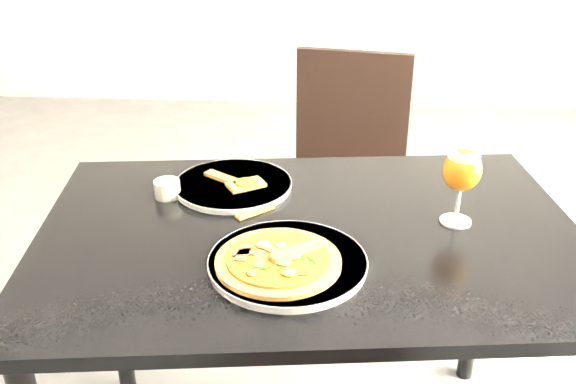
# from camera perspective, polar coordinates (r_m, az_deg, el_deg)

# --- Properties ---
(dining_table) EXTENTS (1.28, 0.93, 0.75)m
(dining_table) POSITION_cam_1_polar(r_m,az_deg,el_deg) (1.47, 1.90, -6.42)
(dining_table) COLOR black
(dining_table) RESTS_ON ground
(chair_far) EXTENTS (0.49, 0.49, 0.92)m
(chair_far) POSITION_cam_1_polar(r_m,az_deg,el_deg) (2.26, 5.00, 1.50)
(chair_far) COLOR black
(chair_far) RESTS_ON ground
(plate_main) EXTENTS (0.33, 0.33, 0.02)m
(plate_main) POSITION_cam_1_polar(r_m,az_deg,el_deg) (1.29, -0.03, -6.32)
(plate_main) COLOR white
(plate_main) RESTS_ON dining_table
(pizza) EXTENTS (0.25, 0.25, 0.03)m
(pizza) POSITION_cam_1_polar(r_m,az_deg,el_deg) (1.27, -0.83, -6.06)
(pizza) COLOR olive
(pizza) RESTS_ON plate_main
(plate_second) EXTENTS (0.32, 0.32, 0.02)m
(plate_second) POSITION_cam_1_polar(r_m,az_deg,el_deg) (1.61, -4.89, 0.62)
(plate_second) COLOR white
(plate_second) RESTS_ON dining_table
(crust_scraps) EXTENTS (0.17, 0.12, 0.01)m
(crust_scraps) POSITION_cam_1_polar(r_m,az_deg,el_deg) (1.59, -4.45, 0.89)
(crust_scraps) COLOR olive
(crust_scraps) RESTS_ON plate_second
(loose_crust) EXTENTS (0.09, 0.08, 0.01)m
(loose_crust) POSITION_cam_1_polar(r_m,az_deg,el_deg) (1.49, -2.95, -1.72)
(loose_crust) COLOR olive
(loose_crust) RESTS_ON dining_table
(sauce_cup) EXTENTS (0.06, 0.06, 0.04)m
(sauce_cup) POSITION_cam_1_polar(r_m,az_deg,el_deg) (1.58, -10.69, 0.35)
(sauce_cup) COLOR beige
(sauce_cup) RESTS_ON dining_table
(beer_glass) EXTENTS (0.08, 0.08, 0.18)m
(beer_glass) POSITION_cam_1_polar(r_m,az_deg,el_deg) (1.44, 15.22, 1.86)
(beer_glass) COLOR silver
(beer_glass) RESTS_ON dining_table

